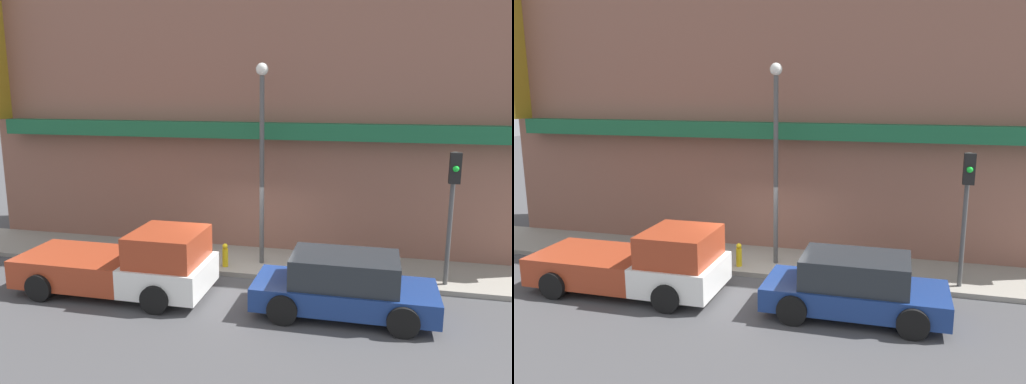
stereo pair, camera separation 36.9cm
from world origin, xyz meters
The scene contains 8 objects.
ground_plane centered at (0.00, 0.00, 0.00)m, with size 80.00×80.00×0.00m, color #424244.
sidewalk centered at (0.00, 1.24, 0.07)m, with size 36.00×2.48×0.14m.
building centered at (-0.01, 3.96, 5.61)m, with size 19.80×3.80×11.25m.
pickup_truck centered at (-2.79, -1.71, 0.78)m, with size 5.15×2.27×1.78m.
parked_car centered at (2.88, -1.71, 0.73)m, with size 4.32×1.98×1.49m.
fire_hydrant centered at (-0.75, 0.44, 0.49)m, with size 0.17×0.17×0.71m.
street_lamp centered at (0.24, 1.01, 3.81)m, with size 0.36×0.36×5.93m.
traffic_light centered at (5.47, 0.41, 2.63)m, with size 0.28×0.42×3.61m.
Camera 1 is at (3.42, -13.12, 5.32)m, focal length 35.00 mm.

